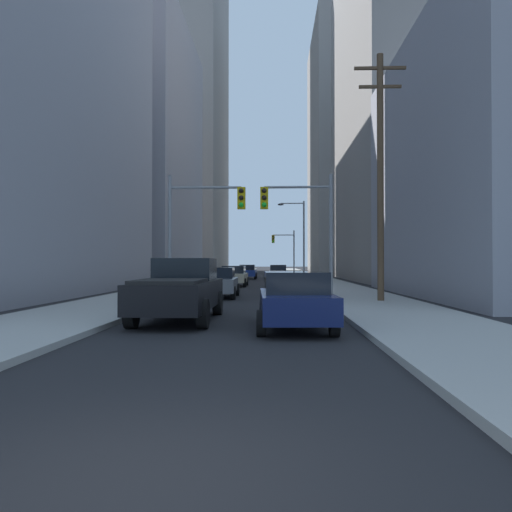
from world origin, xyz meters
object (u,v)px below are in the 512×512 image
at_px(sedan_blue, 248,272).
at_px(sedan_navy, 295,300).
at_px(traffic_signal_near_right, 300,215).
at_px(sedan_grey, 218,282).
at_px(pickup_truck_black, 180,290).
at_px(traffic_signal_near_left, 203,216).
at_px(sedan_beige, 234,276).
at_px(traffic_signal_far_right, 284,246).
at_px(sedan_white, 278,272).

bearing_deg(sedan_blue, sedan_navy, -85.15).
bearing_deg(traffic_signal_near_right, sedan_grey, 167.25).
bearing_deg(pickup_truck_black, traffic_signal_near_left, 93.90).
bearing_deg(sedan_beige, traffic_signal_near_right, -71.14).
bearing_deg(pickup_truck_black, sedan_grey, 89.62).
bearing_deg(traffic_signal_far_right, sedan_grey, -96.14).
xyz_separation_m(pickup_truck_black, sedan_beige, (-0.05, 20.90, -0.16)).
relative_size(sedan_blue, traffic_signal_near_left, 0.70).
relative_size(sedan_beige, sedan_blue, 1.00).
relative_size(sedan_blue, traffic_signal_far_right, 0.70).
height_order(sedan_grey, sedan_white, same).
xyz_separation_m(sedan_grey, sedan_blue, (0.05, 27.35, 0.00)).
bearing_deg(sedan_beige, sedan_white, 75.91).
height_order(pickup_truck_black, sedan_navy, pickup_truck_black).
distance_m(traffic_signal_near_left, traffic_signal_near_right, 4.73).
relative_size(sedan_white, sedan_blue, 1.01).
bearing_deg(traffic_signal_near_right, traffic_signal_far_right, 89.70).
height_order(sedan_beige, traffic_signal_far_right, traffic_signal_far_right).
relative_size(traffic_signal_near_right, traffic_signal_far_right, 1.00).
bearing_deg(sedan_beige, sedan_blue, 89.42).
relative_size(sedan_navy, traffic_signal_near_right, 0.71).
bearing_deg(sedan_blue, traffic_signal_near_left, -91.43).
height_order(sedan_white, traffic_signal_near_right, traffic_signal_near_right).
distance_m(sedan_beige, traffic_signal_near_right, 13.35).
bearing_deg(pickup_truck_black, sedan_beige, 90.12).
xyz_separation_m(pickup_truck_black, traffic_signal_near_right, (4.14, 8.65, 3.10)).
height_order(sedan_navy, sedan_white, same).
xyz_separation_m(sedan_navy, traffic_signal_far_right, (0.95, 51.28, 3.23)).
relative_size(traffic_signal_near_left, traffic_signal_far_right, 1.00).
bearing_deg(pickup_truck_black, sedan_blue, 89.82).
xyz_separation_m(pickup_truck_black, sedan_blue, (0.12, 36.91, -0.16)).
height_order(pickup_truck_black, traffic_signal_near_left, traffic_signal_near_left).
bearing_deg(traffic_signal_far_right, sedan_blue, -108.67).
relative_size(pickup_truck_black, sedan_navy, 1.27).
xyz_separation_m(sedan_grey, traffic_signal_near_left, (-0.65, -0.92, 3.27)).
bearing_deg(sedan_grey, sedan_white, 82.45).
xyz_separation_m(sedan_grey, sedan_white, (3.30, 24.93, 0.00)).
distance_m(pickup_truck_black, sedan_white, 34.66).
xyz_separation_m(sedan_white, traffic_signal_near_right, (0.77, -25.85, 3.26)).
height_order(pickup_truck_black, sedan_grey, pickup_truck_black).
bearing_deg(traffic_signal_far_right, sedan_white, -93.77).
distance_m(sedan_grey, traffic_signal_near_left, 3.46).
height_order(sedan_navy, sedan_blue, same).
bearing_deg(sedan_blue, traffic_signal_far_right, 71.33).
xyz_separation_m(pickup_truck_black, sedan_grey, (0.06, 9.57, -0.16)).
xyz_separation_m(pickup_truck_black, traffic_signal_far_right, (4.35, 49.45, 3.07)).
xyz_separation_m(sedan_beige, traffic_signal_near_right, (4.19, -12.26, 3.26)).
distance_m(sedan_white, traffic_signal_near_right, 26.07).
bearing_deg(sedan_beige, sedan_navy, -81.37).
height_order(sedan_blue, traffic_signal_near_right, traffic_signal_near_right).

